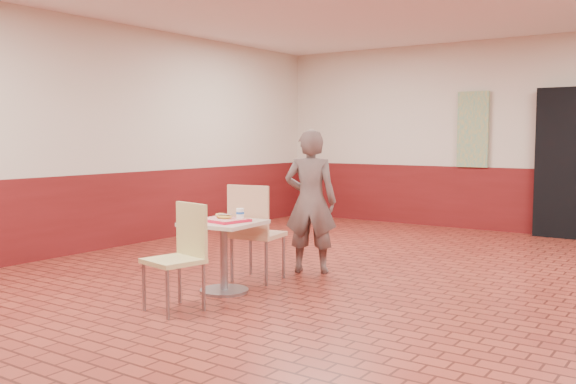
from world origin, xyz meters
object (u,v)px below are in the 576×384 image
Objects in this scene: paper_cup at (240,213)px; chair_main_back at (254,228)px; long_john_donut at (225,217)px; customer at (311,201)px; main_table at (224,244)px; serving_tray at (224,220)px; chair_main_front at (181,251)px; ring_donut at (220,215)px.

chair_main_back is at bearing 110.88° from paper_cup.
customer is at bearing 82.76° from long_john_donut.
paper_cup is at bearing 35.87° from main_table.
long_john_donut is at bearing -31.39° from serving_tray.
long_john_donut is 1.65× the size of paper_cup.
chair_main_back is 0.56m from long_john_donut.
chair_main_front is at bearing 86.99° from chair_main_back.
chair_main_back is at bearing 78.78° from ring_donut.
serving_tray is 0.17m from paper_cup.
chair_main_back reaches higher than serving_tray.
ring_donut is at bearing 142.74° from serving_tray.
main_table is 0.75× the size of chair_main_front.
serving_tray is 4.41× the size of ring_donut.
paper_cup is (0.24, 0.00, 0.03)m from ring_donut.
ring_donut reaches higher than serving_tray.
long_john_donut is at bearing 59.49° from customer.
ring_donut reaches higher than main_table.
chair_main_back is 0.46m from ring_donut.
customer is 1.25m from serving_tray.
chair_main_front is at bearing -83.93° from long_john_donut.
serving_tray is at bearing -37.26° from ring_donut.
ring_donut is at bearing -179.00° from paper_cup.
main_table is 0.34m from paper_cup.
chair_main_front reaches higher than paper_cup.
customer is at bearing -116.16° from chair_main_back.
ring_donut is at bearing 142.74° from main_table.
customer is 9.94× the size of long_john_donut.
chair_main_front is 0.83m from ring_donut.
chair_main_back reaches higher than chair_main_front.
customer is (0.09, 1.92, 0.27)m from chair_main_front.
ring_donut is at bearing 69.50° from chair_main_back.
paper_cup is at bearing 47.85° from long_john_donut.
chair_main_back is 0.53m from serving_tray.
main_table is 0.44× the size of customer.
chair_main_front is 1.20m from chair_main_back.
main_table is at bearing 148.61° from long_john_donut.
main_table is at bearing -37.26° from ring_donut.
ring_donut is 0.63× the size of long_john_donut.
chair_main_front reaches higher than ring_donut.
customer is 1.19m from ring_donut.
paper_cup is (0.03, 0.77, 0.25)m from chair_main_front.
serving_tray is at bearing 148.61° from long_john_donut.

